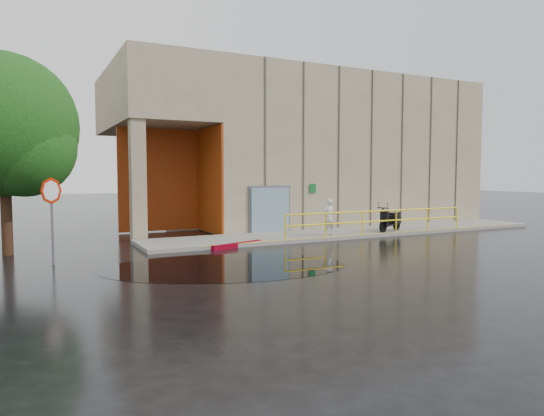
# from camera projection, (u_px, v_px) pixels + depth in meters

# --- Properties ---
(ground) EXTENTS (120.00, 120.00, 0.00)m
(ground) POSITION_uv_depth(u_px,v_px,m) (341.00, 254.00, 16.77)
(ground) COLOR black
(ground) RESTS_ON ground
(sidewalk) EXTENTS (20.00, 3.00, 0.15)m
(sidewalk) POSITION_uv_depth(u_px,v_px,m) (356.00, 232.00, 22.58)
(sidewalk) COLOR gray
(sidewalk) RESTS_ON ground
(building) EXTENTS (20.00, 10.17, 8.00)m
(building) POSITION_uv_depth(u_px,v_px,m) (306.00, 150.00, 28.55)
(building) COLOR gray
(building) RESTS_ON ground
(guardrail) EXTENTS (9.56, 0.06, 1.03)m
(guardrail) POSITION_uv_depth(u_px,v_px,m) (380.00, 221.00, 21.45)
(guardrail) COLOR yellow
(guardrail) RESTS_ON sidewalk
(person) EXTENTS (0.62, 0.45, 1.57)m
(person) POSITION_uv_depth(u_px,v_px,m) (329.00, 217.00, 20.84)
(person) COLOR silver
(person) RESTS_ON sidewalk
(scooter) EXTENTS (1.80, 1.13, 1.36)m
(scooter) POSITION_uv_depth(u_px,v_px,m) (390.00, 214.00, 22.28)
(scooter) COLOR black
(scooter) RESTS_ON sidewalk
(stop_sign) EXTENTS (0.62, 0.57, 2.67)m
(stop_sign) POSITION_uv_depth(u_px,v_px,m) (52.00, 202.00, 14.70)
(stop_sign) COLOR slate
(stop_sign) RESTS_ON ground
(red_curb) EXTENTS (2.33, 0.95, 0.18)m
(red_curb) POSITION_uv_depth(u_px,v_px,m) (237.00, 245.00, 18.35)
(red_curb) COLOR maroon
(red_curb) RESTS_ON ground
(puddle) EXTENTS (8.35, 6.41, 0.01)m
(puddle) POSITION_uv_depth(u_px,v_px,m) (225.00, 267.00, 14.53)
(puddle) COLOR black
(puddle) RESTS_ON ground
(tree_near) EXTENTS (4.88, 4.88, 6.88)m
(tree_near) POSITION_uv_depth(u_px,v_px,m) (8.00, 131.00, 16.36)
(tree_near) COLOR black
(tree_near) RESTS_ON ground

